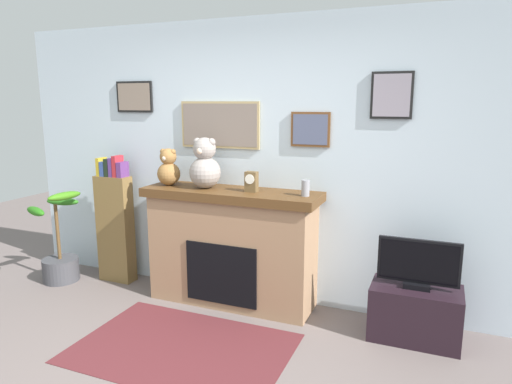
{
  "coord_description": "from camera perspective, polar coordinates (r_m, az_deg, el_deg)",
  "views": [
    {
      "loc": [
        1.59,
        -1.94,
        1.87
      ],
      "look_at": [
        0.09,
        1.71,
        1.08
      ],
      "focal_mm": 32.05,
      "sensor_mm": 36.0,
      "label": 1
    }
  ],
  "objects": [
    {
      "name": "potted_plant",
      "position": [
        5.24,
        -23.32,
        -7.27
      ],
      "size": [
        0.52,
        0.52,
        0.97
      ],
      "color": "#3F3F44",
      "rests_on": "ground_plane"
    },
    {
      "name": "teddy_bear_tan",
      "position": [
        4.19,
        -6.4,
        3.3
      ],
      "size": [
        0.29,
        0.29,
        0.46
      ],
      "color": "gray",
      "rests_on": "fireplace"
    },
    {
      "name": "mantel_clock",
      "position": [
        4.01,
        -0.58,
        1.3
      ],
      "size": [
        0.11,
        0.08,
        0.18
      ],
      "color": "brown",
      "rests_on": "fireplace"
    },
    {
      "name": "television",
      "position": [
        3.79,
        19.61,
        -8.54
      ],
      "size": [
        0.62,
        0.14,
        0.39
      ],
      "color": "black",
      "rests_on": "tv_stand"
    },
    {
      "name": "fireplace",
      "position": [
        4.26,
        -3.04,
        -6.78
      ],
      "size": [
        1.64,
        0.52,
        1.08
      ],
      "color": "#987252",
      "rests_on": "ground_plane"
    },
    {
      "name": "back_wall",
      "position": [
        4.29,
        0.32,
        3.77
      ],
      "size": [
        5.2,
        0.15,
        2.6
      ],
      "color": "silver",
      "rests_on": "ground_plane"
    },
    {
      "name": "area_rug",
      "position": [
        3.75,
        -9.2,
        -18.64
      ],
      "size": [
        1.63,
        1.11,
        0.01
      ],
      "primitive_type": "cube",
      "color": "#552226",
      "rests_on": "ground_plane"
    },
    {
      "name": "teddy_bear_cream",
      "position": [
        4.39,
        -10.86,
        2.87
      ],
      "size": [
        0.22,
        0.22,
        0.35
      ],
      "color": "olive",
      "rests_on": "fireplace"
    },
    {
      "name": "candle_jar",
      "position": [
        3.85,
        6.19,
        0.49
      ],
      "size": [
        0.07,
        0.07,
        0.14
      ],
      "primitive_type": "cylinder",
      "color": "gray",
      "rests_on": "fireplace"
    },
    {
      "name": "bookshelf",
      "position": [
        4.97,
        -17.17,
        -3.79
      ],
      "size": [
        0.37,
        0.16,
        1.33
      ],
      "color": "brown",
      "rests_on": "ground_plane"
    },
    {
      "name": "tv_stand",
      "position": [
        3.95,
        19.22,
        -14.08
      ],
      "size": [
        0.69,
        0.4,
        0.43
      ],
      "primitive_type": "cube",
      "color": "black",
      "rests_on": "ground_plane"
    }
  ]
}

